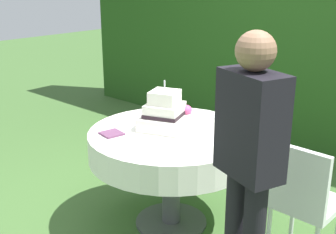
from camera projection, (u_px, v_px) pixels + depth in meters
name	position (u px, v px, depth m)	size (l,w,h in m)	color
ground_plane	(171.00, 222.00, 3.39)	(20.00, 20.00, 0.00)	#3D602D
foliage_hedge	(316.00, 15.00, 4.60)	(6.46, 0.50, 2.86)	#234C19
cake_table	(171.00, 146.00, 3.19)	(1.21, 1.21, 0.76)	#4C4C51
wedding_cake	(165.00, 114.00, 3.18)	(0.41, 0.41, 0.37)	white
serving_plate_near	(135.00, 147.00, 2.84)	(0.12, 0.12, 0.01)	white
serving_plate_far	(126.00, 122.00, 3.32)	(0.13, 0.13, 0.01)	white
serving_plate_left	(213.00, 117.00, 3.46)	(0.12, 0.12, 0.01)	white
serving_plate_right	(156.00, 157.00, 2.70)	(0.14, 0.14, 0.01)	white
napkin_stack	(112.00, 134.00, 3.09)	(0.14, 0.14, 0.01)	#603856
garden_chair	(302.00, 196.00, 2.68)	(0.41, 0.41, 0.89)	white
standing_person	(249.00, 161.00, 2.24)	(0.41, 0.31, 1.60)	black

